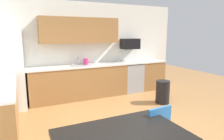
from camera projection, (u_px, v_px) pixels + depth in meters
ground_plane at (134, 130)px, 3.82m from camera, size 12.00×12.00×0.00m
wall_back at (88, 49)px, 5.93m from camera, size 5.80×0.10×2.70m
cabinet_run_back at (80, 83)px, 5.62m from camera, size 2.74×0.60×0.90m
cabinet_run_back_right at (149, 75)px, 6.62m from camera, size 0.81×0.60×0.90m
countertop_back at (93, 65)px, 5.70m from camera, size 4.80×0.64×0.04m
upper_cabinets_back at (80, 30)px, 5.51m from camera, size 2.20×0.34×0.70m
refrigerator at (7, 71)px, 4.71m from camera, size 0.76×0.70×1.89m
oven_range at (131, 77)px, 6.32m from camera, size 0.60×0.60×0.91m
microwave at (130, 44)px, 6.22m from camera, size 0.54×0.36×0.32m
sink_basin at (80, 68)px, 5.55m from camera, size 0.48×0.40×0.14m
sink_faucet at (78, 61)px, 5.68m from camera, size 0.02×0.02×0.24m
dining_table at (122, 139)px, 2.15m from camera, size 1.40×0.90×0.76m
chair_near_table at (165, 135)px, 2.63m from camera, size 0.43×0.43×0.85m
trash_bin at (163, 92)px, 5.24m from camera, size 0.36×0.36×0.60m
kettle at (86, 62)px, 5.65m from camera, size 0.14×0.14×0.20m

